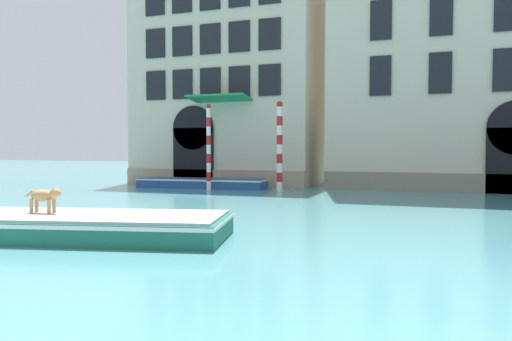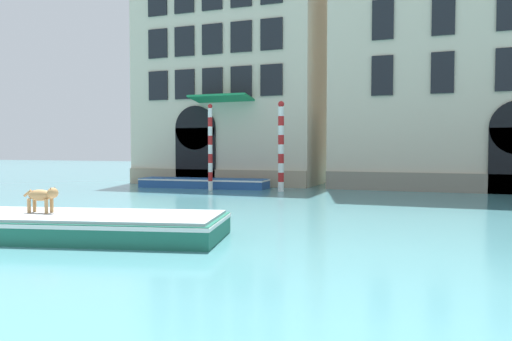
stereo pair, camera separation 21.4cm
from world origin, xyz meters
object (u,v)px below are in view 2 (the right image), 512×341
boat_foreground (87,225)px  mooring_pole_0 (210,147)px  dog_on_deck (43,196)px  mooring_pole_3 (281,146)px  boat_moored_near_palazzo (204,183)px

boat_foreground → mooring_pole_0: 12.75m
boat_foreground → mooring_pole_0: mooring_pole_0 is taller
boat_foreground → dog_on_deck: 1.24m
mooring_pole_3 → boat_moored_near_palazzo: bearing=172.0°
dog_on_deck → mooring_pole_0: size_ratio=0.22×
boat_foreground → boat_moored_near_palazzo: size_ratio=0.97×
dog_on_deck → boat_foreground: bearing=5.4°
mooring_pole_0 → mooring_pole_3: size_ratio=0.98×
mooring_pole_0 → mooring_pole_3: bearing=10.8°
dog_on_deck → mooring_pole_0: (-1.84, 12.49, 1.13)m
boat_foreground → dog_on_deck: bearing=177.4°
dog_on_deck → mooring_pole_0: bearing=93.2°
boat_foreground → mooring_pole_3: (0.41, 12.92, 1.81)m
boat_foreground → dog_on_deck: dog_on_deck is taller
boat_foreground → mooring_pole_0: size_ratio=1.59×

